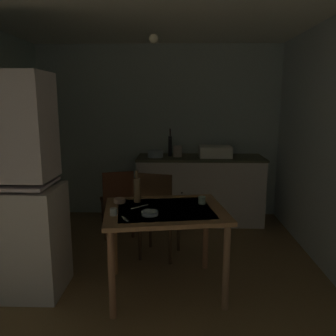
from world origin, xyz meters
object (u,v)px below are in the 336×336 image
Objects in this scene: hand_pump at (170,144)px; chair_far_side at (158,214)px; chair_by_counter at (118,200)px; glass_bottle at (137,189)px; hutch_cabinet at (2,194)px; serving_bowl_wide at (120,200)px; sink_basin at (215,151)px; mixing_bowl_counter at (156,154)px; teacup_cream at (114,212)px; dining_table at (165,220)px.

hand_pump is 0.40× the size of chair_far_side.
chair_by_counter is 2.88× the size of glass_bottle.
hand_pump is at bearing 53.77° from hutch_cabinet.
chair_far_side is at bearing 55.49° from serving_bowl_wide.
glass_bottle is at bearing -70.34° from chair_by_counter.
sink_basin is 1.99m from serving_bowl_wide.
sink_basin is at bearing 3.46° from mixing_bowl_counter.
mixing_bowl_counter is at bearing -176.54° from sink_basin.
teacup_cream is at bearing -110.50° from chair_far_side.
dining_table is 10.46× the size of serving_bowl_wide.
hand_pump reaches higher than glass_bottle.
hand_pump is 1.73m from glass_bottle.
hutch_cabinet is 2.00× the size of chair_far_side.
hand_pump is at bearing 81.08° from glass_bottle.
dining_table is 1.19× the size of chair_far_side.
mixing_bowl_counter is 1.65m from serving_bowl_wide.
serving_bowl_wide is (-0.32, -0.47, 0.29)m from chair_far_side.
mixing_bowl_counter reaches higher than dining_table.
hutch_cabinet reaches higher than chair_far_side.
chair_by_counter is (-0.65, 1.26, -0.20)m from dining_table.
sink_basin reaches higher than chair_far_side.
chair_by_counter is (-0.54, 0.62, -0.03)m from chair_far_side.
hand_pump is 1.39m from chair_far_side.
mixing_bowl_counter is at bearing 96.28° from dining_table.
chair_far_side is (0.09, -1.15, -0.48)m from mixing_bowl_counter.
dining_table is at bearing -90.06° from hand_pump.
hutch_cabinet is 2.79m from sink_basin.
glass_bottle reaches higher than serving_bowl_wide.
dining_table is at bearing -83.72° from mixing_bowl_counter.
hand_pump is 0.34× the size of dining_table.
serving_bowl_wide is at bearing 91.97° from teacup_cream.
glass_bottle is at bearing 6.43° from serving_bowl_wide.
hand_pump is at bearing 44.12° from chair_by_counter.
chair_by_counter is 7.80× the size of serving_bowl_wide.
dining_table is 1.43m from chair_by_counter.
dining_table is (1.42, 0.04, -0.24)m from hutch_cabinet.
mixing_bowl_counter is at bearing 81.95° from serving_bowl_wide.
dining_table is 0.47m from teacup_cream.
mixing_bowl_counter is (-0.20, -0.10, -0.12)m from hand_pump.
dining_table is at bearing -80.82° from chair_far_side.
hand_pump is 6.28× the size of teacup_cream.
hutch_cabinet is 1.02m from teacup_cream.
glass_bottle is (0.16, 0.02, 0.10)m from serving_bowl_wide.
mixing_bowl_counter is at bearing -154.51° from hand_pump.
mixing_bowl_counter is 0.25× the size of chair_by_counter.
sink_basin is 2.02× the size of mixing_bowl_counter.
dining_table is 0.40m from glass_bottle.
hutch_cabinet is 1.68× the size of dining_table.
chair_far_side reaches higher than chair_by_counter.
sink_basin is 0.51× the size of chair_by_counter.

